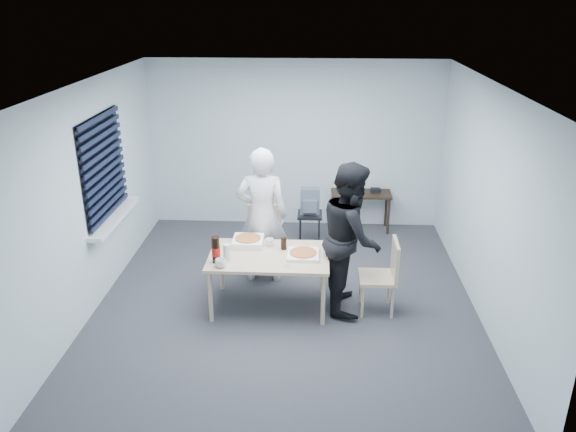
# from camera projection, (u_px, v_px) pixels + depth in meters

# --- Properties ---
(room) EXTENTS (5.00, 5.00, 5.00)m
(room) POSITION_uv_depth(u_px,v_px,m) (107.00, 175.00, 6.78)
(room) COLOR #343339
(room) RESTS_ON ground
(dining_table) EXTENTS (1.38, 0.88, 0.67)m
(dining_table) POSITION_uv_depth(u_px,v_px,m) (269.00, 259.00, 6.51)
(dining_table) COLOR #C9B08A
(dining_table) RESTS_ON ground
(chair_far) EXTENTS (0.42, 0.42, 0.89)m
(chair_far) POSITION_uv_depth(u_px,v_px,m) (263.00, 234.00, 7.45)
(chair_far) COLOR #C9B08A
(chair_far) RESTS_ON ground
(chair_right) EXTENTS (0.42, 0.42, 0.89)m
(chair_right) POSITION_uv_depth(u_px,v_px,m) (385.00, 271.00, 6.44)
(chair_right) COLOR #C9B08A
(chair_right) RESTS_ON ground
(person_white) EXTENTS (0.65, 0.42, 1.77)m
(person_white) POSITION_uv_depth(u_px,v_px,m) (262.00, 216.00, 7.05)
(person_white) COLOR silver
(person_white) RESTS_ON ground
(person_black) EXTENTS (0.47, 0.86, 1.77)m
(person_black) POSITION_uv_depth(u_px,v_px,m) (351.00, 237.00, 6.43)
(person_black) COLOR black
(person_black) RESTS_ON ground
(side_table) EXTENTS (0.92, 0.41, 0.61)m
(side_table) POSITION_uv_depth(u_px,v_px,m) (361.00, 197.00, 8.71)
(side_table) COLOR black
(side_table) RESTS_ON ground
(stool) EXTENTS (0.36, 0.36, 0.49)m
(stool) POSITION_uv_depth(u_px,v_px,m) (310.00, 220.00, 8.23)
(stool) COLOR black
(stool) RESTS_ON ground
(backpack) EXTENTS (0.28, 0.20, 0.39)m
(backpack) POSITION_uv_depth(u_px,v_px,m) (310.00, 202.00, 8.10)
(backpack) COLOR slate
(backpack) RESTS_ON stool
(pizza_box_a) EXTENTS (0.36, 0.36, 0.09)m
(pizza_box_a) POSITION_uv_depth(u_px,v_px,m) (248.00, 241.00, 6.74)
(pizza_box_a) COLOR white
(pizza_box_a) RESTS_ON dining_table
(pizza_box_b) EXTENTS (0.36, 0.36, 0.05)m
(pizza_box_b) POSITION_uv_depth(u_px,v_px,m) (303.00, 254.00, 6.45)
(pizza_box_b) COLOR white
(pizza_box_b) RESTS_ON dining_table
(mug_a) EXTENTS (0.17, 0.17, 0.10)m
(mug_a) POSITION_uv_depth(u_px,v_px,m) (221.00, 263.00, 6.18)
(mug_a) COLOR white
(mug_a) RESTS_ON dining_table
(mug_b) EXTENTS (0.10, 0.10, 0.09)m
(mug_b) POSITION_uv_depth(u_px,v_px,m) (270.00, 242.00, 6.69)
(mug_b) COLOR white
(mug_b) RESTS_ON dining_table
(cola_glass) EXTENTS (0.07, 0.07, 0.15)m
(cola_glass) POSITION_uv_depth(u_px,v_px,m) (284.00, 243.00, 6.60)
(cola_glass) COLOR black
(cola_glass) RESTS_ON dining_table
(soda_bottle) EXTENTS (0.10, 0.10, 0.30)m
(soda_bottle) POSITION_uv_depth(u_px,v_px,m) (216.00, 250.00, 6.26)
(soda_bottle) COLOR black
(soda_bottle) RESTS_ON dining_table
(plastic_cups) EXTENTS (0.09, 0.09, 0.19)m
(plastic_cups) POSITION_uv_depth(u_px,v_px,m) (227.00, 252.00, 6.33)
(plastic_cups) COLOR silver
(plastic_cups) RESTS_ON dining_table
(rubber_band) EXTENTS (0.08, 0.08, 0.00)m
(rubber_band) POSITION_uv_depth(u_px,v_px,m) (287.00, 266.00, 6.21)
(rubber_band) COLOR red
(rubber_band) RESTS_ON dining_table
(papers) EXTENTS (0.34, 0.39, 0.01)m
(papers) POSITION_uv_depth(u_px,v_px,m) (352.00, 193.00, 8.67)
(papers) COLOR white
(papers) RESTS_ON side_table
(black_box) EXTENTS (0.16, 0.12, 0.06)m
(black_box) POSITION_uv_depth(u_px,v_px,m) (375.00, 190.00, 8.68)
(black_box) COLOR black
(black_box) RESTS_ON side_table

